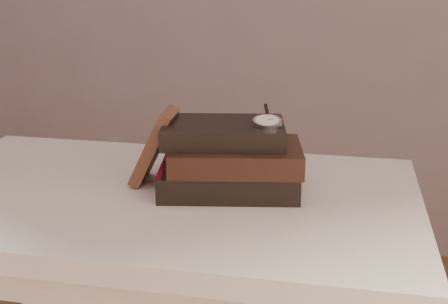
# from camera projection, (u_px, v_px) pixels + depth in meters

# --- Properties ---
(table) EXTENTS (1.00, 0.60, 0.75)m
(table) POSITION_uv_depth(u_px,v_px,m) (158.00, 234.00, 1.17)
(table) COLOR silver
(table) RESTS_ON ground
(book_stack) EXTENTS (0.29, 0.22, 0.13)m
(book_stack) POSITION_uv_depth(u_px,v_px,m) (230.00, 159.00, 1.13)
(book_stack) COLOR black
(book_stack) RESTS_ON table
(journal) EXTENTS (0.10, 0.10, 0.15)m
(journal) POSITION_uv_depth(u_px,v_px,m) (154.00, 146.00, 1.17)
(journal) COLOR #3E2218
(journal) RESTS_ON table
(pocket_watch) EXTENTS (0.06, 0.16, 0.02)m
(pocket_watch) POSITION_uv_depth(u_px,v_px,m) (267.00, 121.00, 1.10)
(pocket_watch) COLOR silver
(pocket_watch) RESTS_ON book_stack
(eyeglasses) EXTENTS (0.13, 0.14, 0.05)m
(eyeglasses) POSITION_uv_depth(u_px,v_px,m) (185.00, 140.00, 1.21)
(eyeglasses) COLOR silver
(eyeglasses) RESTS_ON book_stack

